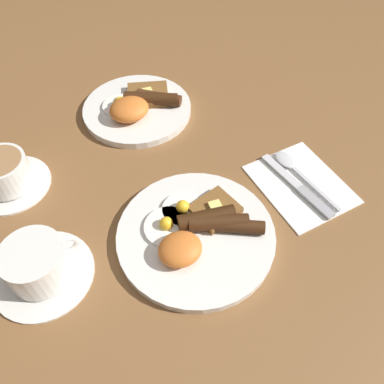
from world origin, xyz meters
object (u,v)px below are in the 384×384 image
(breakfast_plate_near, at_px, (197,232))
(spoon, at_px, (291,165))
(breakfast_plate_far, at_px, (138,107))
(teacup_far, at_px, (5,175))
(knife, at_px, (300,188))
(teacup_near, at_px, (38,265))

(breakfast_plate_near, xyz_separation_m, spoon, (0.23, 0.06, -0.01))
(spoon, bearing_deg, breakfast_plate_near, 97.63)
(breakfast_plate_far, distance_m, teacup_far, 0.30)
(teacup_far, bearing_deg, breakfast_plate_near, -44.53)
(knife, height_order, spoon, spoon)
(teacup_near, distance_m, spoon, 0.47)
(breakfast_plate_far, relative_size, teacup_near, 1.51)
(breakfast_plate_near, distance_m, teacup_near, 0.25)
(breakfast_plate_near, height_order, teacup_near, teacup_near)
(teacup_far, bearing_deg, teacup_near, -86.03)
(breakfast_plate_far, distance_m, teacup_near, 0.40)
(spoon, bearing_deg, breakfast_plate_far, 29.01)
(breakfast_plate_far, height_order, knife, breakfast_plate_far)
(breakfast_plate_near, height_order, spoon, breakfast_plate_near)
(teacup_far, distance_m, knife, 0.53)
(teacup_far, distance_m, spoon, 0.53)
(breakfast_plate_far, xyz_separation_m, knife, (0.18, -0.34, -0.01))
(breakfast_plate_far, height_order, teacup_near, teacup_near)
(breakfast_plate_near, relative_size, teacup_near, 1.68)
(teacup_far, xyz_separation_m, spoon, (0.49, -0.20, -0.02))
(breakfast_plate_far, bearing_deg, teacup_far, -162.74)
(breakfast_plate_far, relative_size, teacup_far, 1.64)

